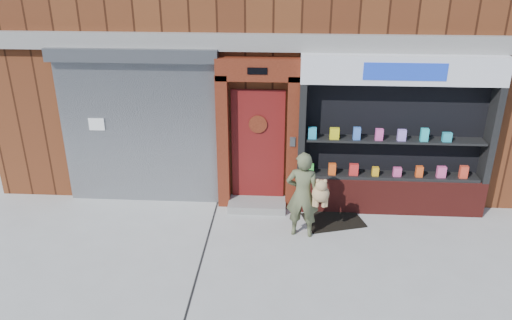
{
  "coord_description": "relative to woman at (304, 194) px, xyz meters",
  "views": [
    {
      "loc": [
        -0.24,
        -6.82,
        4.7
      ],
      "look_at": [
        -0.73,
        1.0,
        1.32
      ],
      "focal_mm": 35.0,
      "sensor_mm": 36.0,
      "label": 1
    }
  ],
  "objects": [
    {
      "name": "red_door_bay",
      "position": [
        -0.86,
        1.06,
        0.67
      ],
      "size": [
        1.52,
        0.58,
        2.9
      ],
      "color": "#4B190D",
      "rests_on": "ground"
    },
    {
      "name": "ground",
      "position": [
        -0.11,
        -0.8,
        -0.79
      ],
      "size": [
        80.0,
        80.0,
        0.0
      ],
      "primitive_type": "plane",
      "color": "#9E9E99",
      "rests_on": "ground"
    },
    {
      "name": "doormat",
      "position": [
        0.58,
        0.51,
        -0.78
      ],
      "size": [
        1.2,
        0.99,
        0.03
      ],
      "primitive_type": "cube",
      "rotation": [
        0.0,
        0.0,
        0.29
      ],
      "color": "black",
      "rests_on": "ground"
    },
    {
      "name": "shutter_bay",
      "position": [
        -3.11,
        1.13,
        0.93
      ],
      "size": [
        3.1,
        0.3,
        3.04
      ],
      "color": "gray",
      "rests_on": "ground"
    },
    {
      "name": "pharmacy_bay",
      "position": [
        1.63,
        1.01,
        0.58
      ],
      "size": [
        3.5,
        0.41,
        3.0
      ],
      "color": "maroon",
      "rests_on": "ground"
    },
    {
      "name": "woman",
      "position": [
        0.0,
        0.0,
        0.0
      ],
      "size": [
        0.75,
        0.45,
        1.56
      ],
      "color": "#565C3C",
      "rests_on": "ground"
    }
  ]
}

